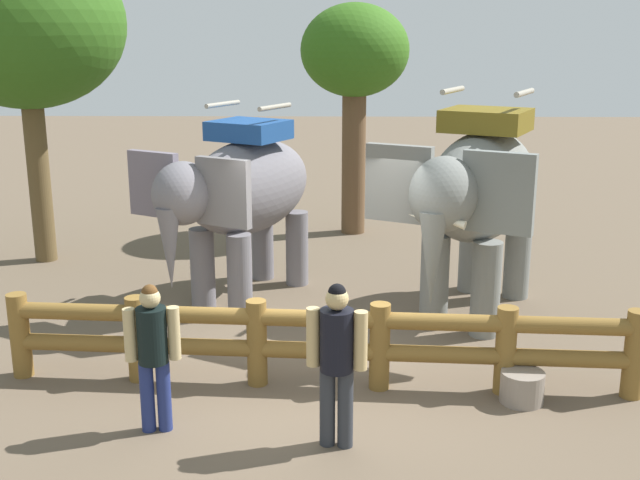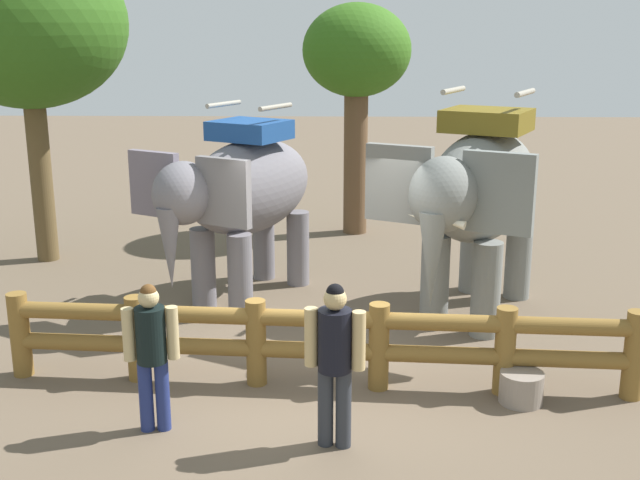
# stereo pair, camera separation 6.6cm
# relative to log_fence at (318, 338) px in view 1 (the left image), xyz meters

# --- Properties ---
(ground_plane) EXTENTS (60.00, 60.00, 0.00)m
(ground_plane) POSITION_rel_log_fence_xyz_m (0.00, 0.22, -0.60)
(ground_plane) COLOR brown
(log_fence) EXTENTS (7.47, 0.70, 1.05)m
(log_fence) POSITION_rel_log_fence_xyz_m (0.00, 0.00, 0.00)
(log_fence) COLOR brown
(log_fence) RESTS_ON ground
(elephant_near_left) EXTENTS (2.83, 3.55, 3.04)m
(elephant_near_left) POSITION_rel_log_fence_xyz_m (-1.22, 3.11, 1.10)
(elephant_near_left) COLOR slate
(elephant_near_left) RESTS_ON ground
(elephant_center) EXTENTS (3.01, 3.89, 3.30)m
(elephant_center) POSITION_rel_log_fence_xyz_m (2.23, 2.41, 1.25)
(elephant_center) COLOR slate
(elephant_center) RESTS_ON ground
(tourist_woman_in_black) EXTENTS (0.60, 0.39, 1.73)m
(tourist_woman_in_black) POSITION_rel_log_fence_xyz_m (0.21, -1.38, 0.40)
(tourist_woman_in_black) COLOR #2C3036
(tourist_woman_in_black) RESTS_ON ground
(tourist_man_in_blue) EXTENTS (0.57, 0.35, 1.62)m
(tourist_man_in_blue) POSITION_rel_log_fence_xyz_m (-1.68, -1.10, 0.33)
(tourist_man_in_blue) COLOR navy
(tourist_man_in_blue) RESTS_ON ground
(tree_far_left) EXTENTS (2.16, 2.16, 4.63)m
(tree_far_left) POSITION_rel_log_fence_xyz_m (0.59, 7.39, 2.94)
(tree_far_left) COLOR brown
(tree_far_left) RESTS_ON ground
(tree_back_center) EXTENTS (3.41, 3.41, 5.66)m
(tree_back_center) POSITION_rel_log_fence_xyz_m (-5.11, 5.23, 3.57)
(tree_back_center) COLOR brown
(tree_back_center) RESTS_ON ground
(feed_bucket) EXTENTS (0.49, 0.49, 0.36)m
(feed_bucket) POSITION_rel_log_fence_xyz_m (2.33, -0.38, -0.42)
(feed_bucket) COLOR gray
(feed_bucket) RESTS_ON ground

